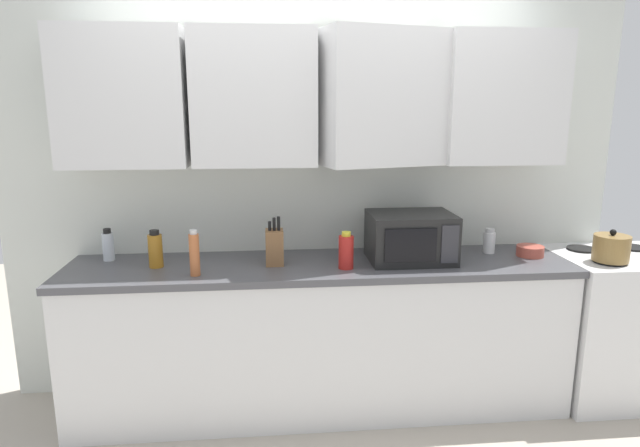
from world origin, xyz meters
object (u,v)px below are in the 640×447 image
Objects in this scene: bottle_spice_jar at (194,254)px; bottle_red_sauce at (346,251)px; knife_block at (275,247)px; bottle_clear_tall at (108,246)px; kettle at (611,248)px; microwave at (411,237)px; bottle_white_jar at (489,241)px; stove_range at (613,325)px; bottle_amber_vinegar at (155,250)px; bowl_ceramic_small at (530,251)px.

bottle_red_sauce is (0.82, 0.05, -0.02)m from bottle_spice_jar.
knife_block is 0.98m from bottle_clear_tall.
microwave is at bearing 172.22° from kettle.
kettle is 0.41× the size of microwave.
bottle_red_sauce is at bearing -163.40° from microwave.
kettle is at bearing -23.95° from bottle_white_jar.
bottle_clear_tall is (-0.96, 0.17, -0.02)m from knife_block.
knife_block is at bearing 179.64° from stove_range.
stove_range is at bearing 3.44° from bottle_red_sauce.
bottle_white_jar is at bearing 5.15° from knife_block.
bottle_amber_vinegar reaches higher than stove_range.
bottle_spice_jar is 0.82m from bottle_red_sauce.
knife_block is 1.82× the size of bottle_white_jar.
knife_block is 1.32× the size of bottle_amber_vinegar.
bottle_amber_vinegar reaches higher than bowl_ceramic_small.
kettle is 0.79× the size of bottle_spice_jar.
bottle_clear_tall is 2.50m from bowl_ceramic_small.
bowl_ceramic_small is (-0.39, 0.18, -0.06)m from kettle.
bottle_amber_vinegar is 1.98m from bottle_white_jar.
bottle_red_sauce is at bearing -6.85° from bottle_amber_vinegar.
bottle_amber_vinegar is at bearing -176.89° from bottle_white_jar.
microwave reaches higher than bottle_amber_vinegar.
bottle_spice_jar reaches higher than bottle_red_sauce.
knife_block is 1.53m from bowl_ceramic_small.
kettle is at bearing -6.48° from bottle_clear_tall.
bowl_ceramic_small reaches higher than stove_range.
bottle_white_jar is 0.24m from bowl_ceramic_small.
microwave is 0.54m from bottle_white_jar.
bottle_spice_jar is 0.64m from bottle_clear_tall.
microwave is at bearing 16.60° from bottle_red_sauce.
bottle_amber_vinegar is (-2.59, 0.16, 0.01)m from kettle.
kettle reaches higher than bottle_clear_tall.
knife_block is at bearing -179.85° from microwave.
bottle_amber_vinegar is (-2.76, 0.02, 0.55)m from stove_range.
bottle_red_sauce is 0.95m from bottle_white_jar.
knife_block is at bearing -0.97° from bottle_amber_vinegar.
stove_range is 4.38× the size of bottle_red_sauce.
microwave is at bearing -167.51° from bottle_white_jar.
bottle_clear_tall is at bearing 176.60° from bowl_ceramic_small.
microwave is at bearing 179.33° from stove_range.
knife_block is at bearing -179.02° from bowl_ceramic_small.
kettle is 0.71× the size of knife_block.
bottle_spice_jar is at bearing -176.53° from stove_range.
bottle_clear_tall is (-1.75, 0.17, -0.05)m from microwave.
kettle is at bearing -4.55° from knife_block.
bottle_spice_jar reaches higher than bottle_amber_vinegar.
microwave reaches higher than bottle_white_jar.
bottle_clear_tall is 2.28m from bottle_white_jar.
bottle_amber_vinegar is 1.32× the size of bowl_ceramic_small.
knife_block is (-1.92, 0.15, 0.02)m from kettle.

